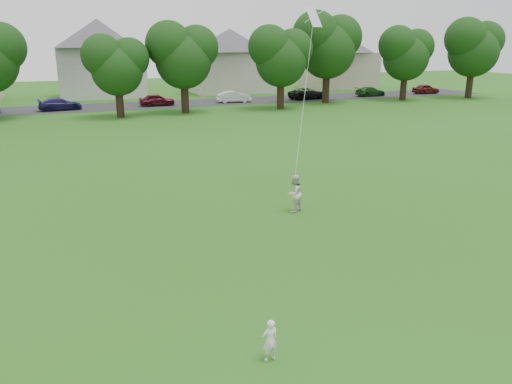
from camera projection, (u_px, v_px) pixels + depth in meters
name	position (u px, v px, depth m)	size (l,w,h in m)	color
ground	(267.00, 297.00, 13.27)	(160.00, 160.00, 0.00)	#285914
street	(112.00, 107.00, 50.77)	(90.00, 7.00, 0.01)	#2D2D30
toddler	(270.00, 340.00, 10.51)	(0.35, 0.23, 0.97)	white
older_boy	(294.00, 193.00, 19.61)	(0.74, 0.58, 1.52)	silver
kite	(304.00, 98.00, 20.25)	(1.58, 1.90, 7.34)	white
tree_row	(123.00, 46.00, 43.71)	(84.32, 9.43, 10.39)	black
parked_cars	(143.00, 100.00, 50.72)	(72.86, 2.65, 1.29)	black
house_row	(103.00, 53.00, 58.38)	(76.77, 14.26, 10.44)	silver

